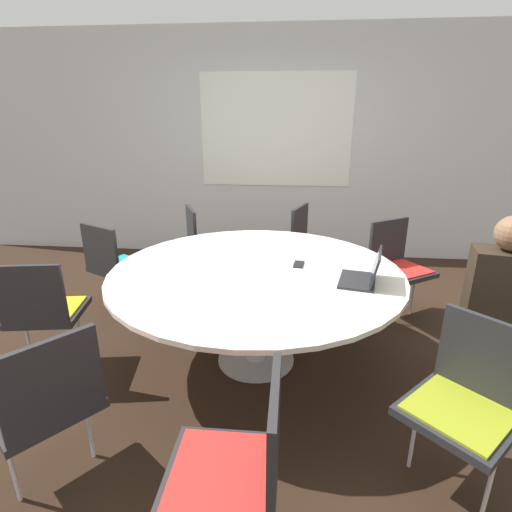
{
  "coord_description": "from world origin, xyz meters",
  "views": [
    {
      "loc": [
        0.25,
        -2.54,
        1.73
      ],
      "look_at": [
        0.0,
        0.0,
        0.82
      ],
      "focal_mm": 28.0,
      "sensor_mm": 36.0,
      "label": 1
    }
  ],
  "objects_px": {
    "chair_1": "(397,261)",
    "person_0": "(500,301)",
    "chair_4": "(115,262)",
    "handbag": "(267,264)",
    "laptop": "(365,275)",
    "chair_6": "(47,398)",
    "chair_3": "(205,241)",
    "chair_7": "(239,463)",
    "chair_5": "(43,307)",
    "cell_phone": "(299,264)",
    "chair_8": "(467,396)",
    "chair_2": "(311,241)"
  },
  "relations": [
    {
      "from": "chair_1",
      "to": "chair_3",
      "type": "height_order",
      "value": "same"
    },
    {
      "from": "chair_6",
      "to": "chair_3",
      "type": "bearing_deg",
      "value": 34.27
    },
    {
      "from": "chair_5",
      "to": "handbag",
      "type": "bearing_deg",
      "value": 46.11
    },
    {
      "from": "chair_1",
      "to": "chair_8",
      "type": "distance_m",
      "value": 1.79
    },
    {
      "from": "handbag",
      "to": "chair_4",
      "type": "bearing_deg",
      "value": -139.29
    },
    {
      "from": "cell_phone",
      "to": "chair_7",
      "type": "bearing_deg",
      "value": -97.97
    },
    {
      "from": "chair_4",
      "to": "person_0",
      "type": "distance_m",
      "value": 2.9
    },
    {
      "from": "chair_2",
      "to": "laptop",
      "type": "distance_m",
      "value": 1.56
    },
    {
      "from": "chair_2",
      "to": "chair_7",
      "type": "bearing_deg",
      "value": 12.96
    },
    {
      "from": "chair_6",
      "to": "chair_7",
      "type": "distance_m",
      "value": 0.95
    },
    {
      "from": "chair_4",
      "to": "chair_7",
      "type": "height_order",
      "value": "same"
    },
    {
      "from": "chair_5",
      "to": "chair_6",
      "type": "bearing_deg",
      "value": -66.35
    },
    {
      "from": "chair_4",
      "to": "chair_6",
      "type": "xyz_separation_m",
      "value": [
        0.46,
        -1.74,
        0.0
      ]
    },
    {
      "from": "chair_8",
      "to": "cell_phone",
      "type": "xyz_separation_m",
      "value": [
        -0.77,
        1.08,
        0.21
      ]
    },
    {
      "from": "chair_6",
      "to": "chair_7",
      "type": "bearing_deg",
      "value": -67.75
    },
    {
      "from": "chair_6",
      "to": "chair_1",
      "type": "bearing_deg",
      "value": -6.39
    },
    {
      "from": "chair_4",
      "to": "chair_6",
      "type": "relative_size",
      "value": 1.0
    },
    {
      "from": "chair_4",
      "to": "chair_1",
      "type": "bearing_deg",
      "value": 32.82
    },
    {
      "from": "chair_1",
      "to": "cell_phone",
      "type": "height_order",
      "value": "chair_1"
    },
    {
      "from": "chair_6",
      "to": "chair_7",
      "type": "xyz_separation_m",
      "value": [
        0.91,
        -0.27,
        0.0
      ]
    },
    {
      "from": "cell_phone",
      "to": "chair_1",
      "type": "bearing_deg",
      "value": 39.39
    },
    {
      "from": "person_0",
      "to": "chair_1",
      "type": "bearing_deg",
      "value": -63.68
    },
    {
      "from": "chair_5",
      "to": "cell_phone",
      "type": "height_order",
      "value": "chair_5"
    },
    {
      "from": "chair_3",
      "to": "handbag",
      "type": "distance_m",
      "value": 0.82
    },
    {
      "from": "chair_3",
      "to": "chair_6",
      "type": "relative_size",
      "value": 1.0
    },
    {
      "from": "chair_3",
      "to": "chair_6",
      "type": "distance_m",
      "value": 2.43
    },
    {
      "from": "chair_8",
      "to": "chair_6",
      "type": "bearing_deg",
      "value": 50.68
    },
    {
      "from": "chair_7",
      "to": "person_0",
      "type": "distance_m",
      "value": 1.76
    },
    {
      "from": "cell_phone",
      "to": "handbag",
      "type": "distance_m",
      "value": 1.69
    },
    {
      "from": "chair_7",
      "to": "handbag",
      "type": "distance_m",
      "value": 3.12
    },
    {
      "from": "chair_7",
      "to": "chair_4",
      "type": "bearing_deg",
      "value": 33.98
    },
    {
      "from": "chair_4",
      "to": "chair_7",
      "type": "relative_size",
      "value": 1.0
    },
    {
      "from": "laptop",
      "to": "handbag",
      "type": "bearing_deg",
      "value": -145.48
    },
    {
      "from": "chair_7",
      "to": "person_0",
      "type": "relative_size",
      "value": 0.71
    },
    {
      "from": "chair_5",
      "to": "cell_phone",
      "type": "relative_size",
      "value": 5.9
    },
    {
      "from": "cell_phone",
      "to": "chair_8",
      "type": "bearing_deg",
      "value": -54.5
    },
    {
      "from": "chair_1",
      "to": "chair_2",
      "type": "relative_size",
      "value": 1.0
    },
    {
      "from": "person_0",
      "to": "laptop",
      "type": "relative_size",
      "value": 3.44
    },
    {
      "from": "chair_3",
      "to": "chair_7",
      "type": "xyz_separation_m",
      "value": [
        0.73,
        -2.69,
        0.0
      ]
    },
    {
      "from": "chair_4",
      "to": "laptop",
      "type": "xyz_separation_m",
      "value": [
        2.0,
        -0.74,
        0.26
      ]
    },
    {
      "from": "chair_1",
      "to": "handbag",
      "type": "xyz_separation_m",
      "value": [
        -1.2,
        0.84,
        -0.38
      ]
    },
    {
      "from": "chair_1",
      "to": "person_0",
      "type": "distance_m",
      "value": 1.22
    },
    {
      "from": "chair_5",
      "to": "chair_2",
      "type": "bearing_deg",
      "value": 32.94
    },
    {
      "from": "chair_3",
      "to": "cell_phone",
      "type": "xyz_separation_m",
      "value": [
        0.94,
        -1.15,
        0.21
      ]
    },
    {
      "from": "chair_4",
      "to": "handbag",
      "type": "distance_m",
      "value": 1.7
    },
    {
      "from": "chair_2",
      "to": "handbag",
      "type": "relative_size",
      "value": 2.41
    },
    {
      "from": "chair_6",
      "to": "chair_8",
      "type": "xyz_separation_m",
      "value": [
        1.9,
        0.2,
        0.0
      ]
    },
    {
      "from": "laptop",
      "to": "handbag",
      "type": "relative_size",
      "value": 0.98
    },
    {
      "from": "chair_2",
      "to": "chair_3",
      "type": "bearing_deg",
      "value": -65.01
    },
    {
      "from": "chair_1",
      "to": "handbag",
      "type": "relative_size",
      "value": 2.41
    }
  ]
}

